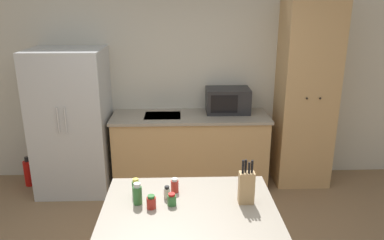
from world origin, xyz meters
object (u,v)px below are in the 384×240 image
(refrigerator, at_px, (72,122))
(spice_bottle_short_red, at_px, (136,188))
(knife_block, at_px, (246,187))
(fire_extinguisher, at_px, (28,173))
(spice_bottle_green_herb, at_px, (175,186))
(spice_bottle_amber_oil, at_px, (167,193))
(spice_bottle_tall_dark, at_px, (137,194))
(spice_bottle_pale_salt, at_px, (172,200))
(spice_bottle_orange_cap, at_px, (151,202))
(microwave, at_px, (228,100))
(pantry_cabinet, at_px, (306,96))

(refrigerator, distance_m, spice_bottle_short_red, 2.16)
(knife_block, bearing_deg, fire_extinguisher, 138.41)
(spice_bottle_green_herb, bearing_deg, spice_bottle_amber_oil, -120.24)
(spice_bottle_tall_dark, relative_size, spice_bottle_short_red, 1.16)
(spice_bottle_pale_salt, xyz_separation_m, spice_bottle_orange_cap, (-0.14, -0.03, 0.00))
(microwave, height_order, fire_extinguisher, microwave)
(refrigerator, distance_m, pantry_cabinet, 2.87)
(refrigerator, relative_size, spice_bottle_short_red, 13.01)
(knife_block, xyz_separation_m, spice_bottle_green_herb, (-0.49, 0.17, -0.07))
(spice_bottle_amber_oil, distance_m, spice_bottle_pale_salt, 0.10)
(spice_bottle_short_red, distance_m, fire_extinguisher, 2.70)
(microwave, distance_m, spice_bottle_tall_dark, 2.38)
(spice_bottle_tall_dark, height_order, spice_bottle_amber_oil, spice_bottle_tall_dark)
(spice_bottle_amber_oil, relative_size, spice_bottle_orange_cap, 0.99)
(refrigerator, bearing_deg, spice_bottle_short_red, -63.10)
(spice_bottle_amber_oil, bearing_deg, spice_bottle_short_red, 168.84)
(pantry_cabinet, height_order, spice_bottle_tall_dark, pantry_cabinet)
(knife_block, bearing_deg, spice_bottle_orange_cap, -175.81)
(spice_bottle_green_herb, bearing_deg, pantry_cabinet, 51.07)
(spice_bottle_tall_dark, bearing_deg, refrigerator, 116.17)
(spice_bottle_green_herb, distance_m, spice_bottle_orange_cap, 0.27)
(knife_block, xyz_separation_m, spice_bottle_amber_oil, (-0.55, 0.08, -0.08))
(spice_bottle_tall_dark, distance_m, spice_bottle_short_red, 0.11)
(pantry_cabinet, relative_size, spice_bottle_pale_salt, 26.05)
(spice_bottle_amber_oil, height_order, spice_bottle_green_herb, spice_bottle_green_herb)
(refrigerator, relative_size, microwave, 3.23)
(pantry_cabinet, bearing_deg, refrigerator, -177.94)
(spice_bottle_tall_dark, relative_size, spice_bottle_pale_salt, 1.78)
(spice_bottle_tall_dark, distance_m, spice_bottle_pale_salt, 0.24)
(microwave, height_order, spice_bottle_tall_dark, microwave)
(spice_bottle_green_herb, bearing_deg, spice_bottle_short_red, -170.15)
(spice_bottle_short_red, bearing_deg, microwave, 66.30)
(spice_bottle_amber_oil, height_order, fire_extinguisher, spice_bottle_amber_oil)
(refrigerator, distance_m, spice_bottle_pale_salt, 2.41)
(spice_bottle_short_red, relative_size, spice_bottle_green_herb, 1.25)
(knife_block, bearing_deg, spice_bottle_tall_dark, 178.96)
(spice_bottle_amber_oil, relative_size, spice_bottle_green_herb, 0.88)
(spice_bottle_pale_salt, bearing_deg, knife_block, 1.42)
(refrigerator, distance_m, spice_bottle_tall_dark, 2.27)
(spice_bottle_short_red, height_order, spice_bottle_pale_salt, spice_bottle_short_red)
(refrigerator, bearing_deg, spice_bottle_pale_salt, -59.08)
(knife_block, distance_m, spice_bottle_amber_oil, 0.56)
(microwave, xyz_separation_m, spice_bottle_amber_oil, (-0.70, -2.14, -0.10))
(pantry_cabinet, relative_size, knife_block, 6.97)
(knife_block, relative_size, spice_bottle_green_herb, 3.04)
(microwave, xyz_separation_m, spice_bottle_green_herb, (-0.64, -2.05, -0.09))
(microwave, bearing_deg, spice_bottle_short_red, -113.70)
(microwave, height_order, spice_bottle_short_red, microwave)
(spice_bottle_amber_oil, bearing_deg, spice_bottle_orange_cap, -128.66)
(spice_bottle_tall_dark, xyz_separation_m, spice_bottle_short_red, (-0.02, 0.11, -0.01))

